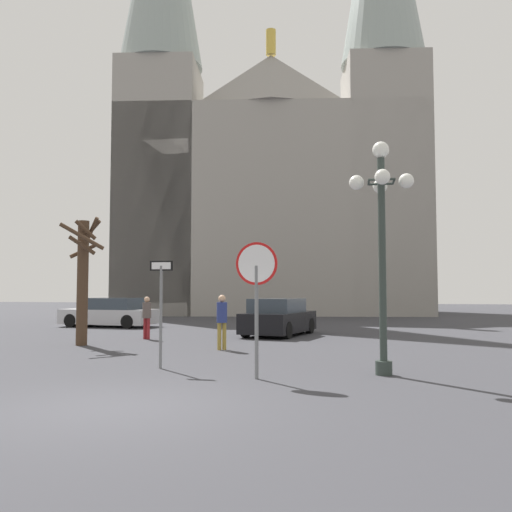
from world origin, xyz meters
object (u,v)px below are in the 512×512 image
(one_way_arrow_sign, at_px, (161,302))
(parked_car_near_black, at_px, (279,318))
(pedestrian_standing, at_px, (147,314))
(stop_sign, at_px, (257,281))
(pedestrian_walking, at_px, (222,317))
(bare_tree, at_px, (83,276))
(parked_car_far_silver, at_px, (110,313))
(cathedral, at_px, (272,152))
(street_lamp, at_px, (382,226))

(one_way_arrow_sign, relative_size, parked_car_near_black, 0.58)
(pedestrian_standing, bearing_deg, stop_sign, -54.76)
(parked_car_near_black, xyz_separation_m, pedestrian_standing, (-4.55, -2.46, 0.25))
(pedestrian_walking, bearing_deg, one_way_arrow_sign, -96.94)
(bare_tree, distance_m, parked_car_far_silver, 8.88)
(bare_tree, distance_m, pedestrian_walking, 5.02)
(cathedral, bearing_deg, one_way_arrow_sign, -86.66)
(one_way_arrow_sign, relative_size, bare_tree, 0.59)
(one_way_arrow_sign, height_order, bare_tree, bare_tree)
(parked_car_far_silver, xyz_separation_m, pedestrian_walking, (7.79, -8.66, 0.34))
(parked_car_near_black, bearing_deg, cathedral, 99.46)
(bare_tree, relative_size, parked_car_near_black, 0.99)
(pedestrian_walking, bearing_deg, cathedral, 95.04)
(cathedral, xyz_separation_m, street_lamp, (6.69, -27.94, -8.98))
(cathedral, height_order, stop_sign, cathedral)
(one_way_arrow_sign, bearing_deg, street_lamp, -0.36)
(stop_sign, xyz_separation_m, pedestrian_standing, (-5.53, 7.83, -1.08))
(stop_sign, xyz_separation_m, pedestrian_walking, (-1.98, 4.98, -1.01))
(street_lamp, bearing_deg, pedestrian_standing, 139.93)
(stop_sign, relative_size, bare_tree, 0.66)
(street_lamp, xyz_separation_m, bare_tree, (-9.42, 4.45, -0.94))
(street_lamp, bearing_deg, pedestrian_walking, 138.91)
(cathedral, distance_m, pedestrian_standing, 23.96)
(one_way_arrow_sign, xyz_separation_m, parked_car_far_silver, (-7.31, 12.63, -0.87))
(cathedral, height_order, one_way_arrow_sign, cathedral)
(stop_sign, xyz_separation_m, parked_car_far_silver, (-9.77, 13.65, -1.35))
(cathedral, xyz_separation_m, bare_tree, (-2.73, -23.50, -9.92))
(parked_car_near_black, relative_size, parked_car_far_silver, 0.92)
(bare_tree, bearing_deg, cathedral, 83.38)
(cathedral, distance_m, parked_car_near_black, 22.13)
(pedestrian_walking, bearing_deg, parked_car_far_silver, 131.96)
(stop_sign, height_order, bare_tree, bare_tree)
(pedestrian_standing, bearing_deg, pedestrian_walking, -38.71)
(pedestrian_standing, bearing_deg, parked_car_far_silver, 126.07)
(cathedral, bearing_deg, pedestrian_standing, -93.92)
(bare_tree, bearing_deg, pedestrian_walking, -5.31)
(parked_car_near_black, distance_m, parked_car_far_silver, 9.40)
(bare_tree, bearing_deg, parked_car_far_silver, 109.77)
(parked_car_far_silver, bearing_deg, stop_sign, -54.41)
(street_lamp, xyz_separation_m, parked_car_far_silver, (-12.37, 12.66, -2.56))
(one_way_arrow_sign, bearing_deg, parked_car_far_silver, 120.05)
(parked_car_near_black, xyz_separation_m, parked_car_far_silver, (-8.79, 3.35, -0.02))
(stop_sign, relative_size, parked_car_near_black, 0.65)
(parked_car_near_black, bearing_deg, pedestrian_standing, -151.58)
(street_lamp, relative_size, pedestrian_walking, 3.06)
(stop_sign, xyz_separation_m, parked_car_near_black, (-0.98, 10.30, -1.33))
(pedestrian_walking, bearing_deg, stop_sign, -68.35)
(one_way_arrow_sign, relative_size, parked_car_far_silver, 0.54)
(cathedral, bearing_deg, parked_car_far_silver, -110.39)
(parked_car_far_silver, bearing_deg, street_lamp, -45.66)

